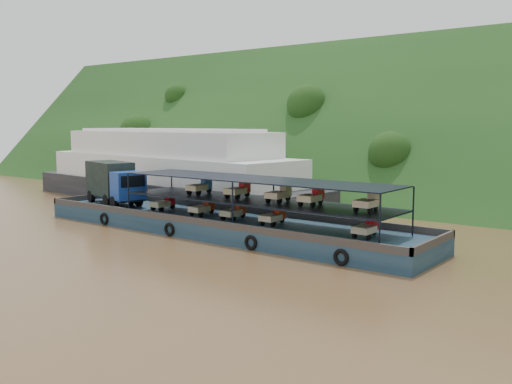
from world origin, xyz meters
The scene contains 4 objects.
ground centered at (0.00, 0.00, 0.00)m, with size 160.00×160.00×0.00m, color brown.
hillside centered at (0.00, 36.00, 0.00)m, with size 140.00×28.00×28.00m, color #143513.
cargo_barge centered at (-5.71, 0.78, 1.28)m, with size 35.00×7.18×5.10m.
passenger_ferry centered at (-20.94, 11.23, 3.50)m, with size 40.76×14.18×8.08m.
Camera 1 is at (25.75, -32.68, 8.62)m, focal length 40.00 mm.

